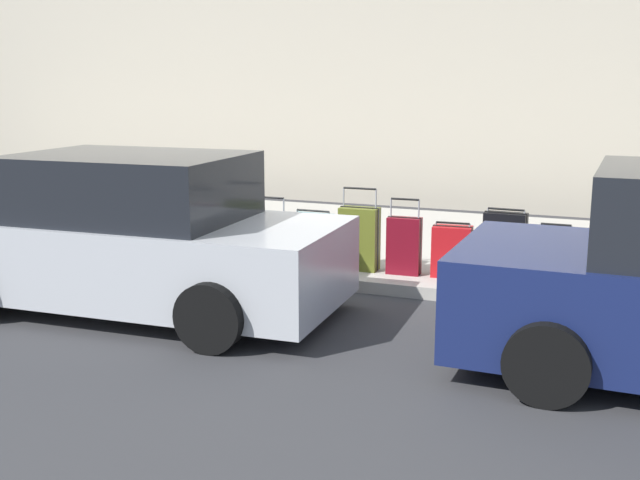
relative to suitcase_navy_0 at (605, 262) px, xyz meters
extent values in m
plane|color=#333335|center=(3.90, 0.65, -0.44)|extent=(40.00, 40.00, 0.00)
cube|color=#ADA89E|center=(3.90, -1.85, -0.37)|extent=(18.00, 5.00, 0.14)
cube|color=navy|center=(0.00, 0.00, 0.00)|extent=(0.41, 0.26, 0.60)
cube|color=black|center=(0.00, 0.00, 0.00)|extent=(0.40, 0.07, 0.61)
cylinder|color=gray|center=(-0.17, -0.01, 0.40)|extent=(0.02, 0.02, 0.22)
cylinder|color=gray|center=(0.17, 0.01, 0.40)|extent=(0.02, 0.02, 0.22)
cylinder|color=black|center=(0.00, 0.00, 0.51)|extent=(0.33, 0.05, 0.02)
cylinder|color=black|center=(-0.17, -0.01, -0.28)|extent=(0.05, 0.02, 0.04)
cylinder|color=black|center=(0.17, 0.01, -0.28)|extent=(0.05, 0.02, 0.04)
cube|color=#9EA0A8|center=(0.52, 0.13, 0.03)|extent=(0.38, 0.19, 0.66)
cube|color=black|center=(0.52, 0.13, 0.03)|extent=(0.38, 0.04, 0.68)
cylinder|color=gray|center=(0.36, 0.14, 0.38)|extent=(0.02, 0.02, 0.04)
cylinder|color=gray|center=(0.67, 0.13, 0.38)|extent=(0.02, 0.02, 0.04)
cylinder|color=black|center=(0.52, 0.13, 0.40)|extent=(0.32, 0.03, 0.02)
cylinder|color=black|center=(0.35, 0.14, -0.28)|extent=(0.04, 0.02, 0.04)
cylinder|color=black|center=(0.68, 0.13, -0.28)|extent=(0.04, 0.02, 0.04)
cube|color=black|center=(1.07, 0.02, 0.09)|extent=(0.47, 0.24, 0.78)
cube|color=black|center=(1.07, 0.02, 0.09)|extent=(0.47, 0.06, 0.79)
cylinder|color=gray|center=(0.87, 0.03, 0.50)|extent=(0.02, 0.02, 0.04)
cylinder|color=gray|center=(1.27, 0.01, 0.50)|extent=(0.02, 0.02, 0.04)
cylinder|color=black|center=(1.07, 0.02, 0.52)|extent=(0.40, 0.05, 0.02)
cylinder|color=black|center=(0.86, 0.03, -0.28)|extent=(0.04, 0.02, 0.04)
cylinder|color=black|center=(1.27, 0.01, -0.28)|extent=(0.04, 0.02, 0.04)
cube|color=red|center=(1.65, 0.06, -0.01)|extent=(0.46, 0.29, 0.59)
cube|color=black|center=(1.65, 0.06, -0.01)|extent=(0.45, 0.08, 0.60)
cylinder|color=gray|center=(1.46, 0.05, 0.31)|extent=(0.02, 0.02, 0.04)
cylinder|color=gray|center=(1.84, 0.08, 0.31)|extent=(0.02, 0.02, 0.04)
cylinder|color=black|center=(1.65, 0.06, 0.33)|extent=(0.38, 0.05, 0.02)
cylinder|color=black|center=(1.46, 0.05, -0.28)|extent=(0.05, 0.02, 0.04)
cylinder|color=black|center=(1.85, 0.08, -0.28)|extent=(0.05, 0.02, 0.04)
cube|color=maroon|center=(2.20, 0.14, 0.03)|extent=(0.39, 0.20, 0.67)
cube|color=black|center=(2.20, 0.14, 0.03)|extent=(0.40, 0.05, 0.68)
cylinder|color=gray|center=(2.04, 0.14, 0.48)|extent=(0.02, 0.02, 0.22)
cylinder|color=gray|center=(2.36, 0.15, 0.48)|extent=(0.02, 0.02, 0.22)
cylinder|color=black|center=(2.20, 0.14, 0.58)|extent=(0.33, 0.04, 0.02)
cylinder|color=black|center=(2.03, 0.14, -0.28)|extent=(0.04, 0.02, 0.04)
cylinder|color=black|center=(2.37, 0.15, -0.28)|extent=(0.04, 0.02, 0.04)
cube|color=#59601E|center=(2.76, 0.13, 0.07)|extent=(0.47, 0.26, 0.75)
cube|color=black|center=(2.76, 0.13, 0.07)|extent=(0.47, 0.05, 0.76)
cylinder|color=gray|center=(2.56, 0.12, 0.56)|extent=(0.02, 0.02, 0.23)
cylinder|color=gray|center=(2.96, 0.13, 0.56)|extent=(0.02, 0.02, 0.23)
cylinder|color=black|center=(2.76, 0.13, 0.68)|extent=(0.40, 0.03, 0.02)
cylinder|color=black|center=(2.55, 0.12, -0.28)|extent=(0.04, 0.02, 0.04)
cylinder|color=black|center=(2.96, 0.13, -0.28)|extent=(0.04, 0.02, 0.04)
cube|color=#0F606B|center=(3.36, 0.11, 0.02)|extent=(0.49, 0.21, 0.63)
cube|color=black|center=(3.36, 0.11, 0.02)|extent=(0.49, 0.04, 0.64)
cylinder|color=gray|center=(3.15, 0.11, 0.35)|extent=(0.02, 0.02, 0.04)
cylinder|color=gray|center=(3.57, 0.11, 0.35)|extent=(0.02, 0.02, 0.04)
cylinder|color=black|center=(3.36, 0.11, 0.37)|extent=(0.42, 0.03, 0.02)
cylinder|color=black|center=(3.14, 0.11, -0.28)|extent=(0.04, 0.02, 0.04)
cylinder|color=black|center=(3.58, 0.11, -0.28)|extent=(0.04, 0.02, 0.04)
cube|color=navy|center=(3.91, 0.08, -0.01)|extent=(0.36, 0.22, 0.58)
cube|color=black|center=(3.91, 0.08, -0.01)|extent=(0.36, 0.04, 0.59)
cylinder|color=gray|center=(3.76, 0.08, 0.39)|extent=(0.02, 0.02, 0.22)
cylinder|color=gray|center=(4.06, 0.08, 0.39)|extent=(0.02, 0.02, 0.22)
cylinder|color=black|center=(3.91, 0.08, 0.50)|extent=(0.30, 0.03, 0.02)
cylinder|color=black|center=(3.76, 0.08, -0.28)|extent=(0.04, 0.02, 0.04)
cylinder|color=black|center=(4.07, 0.08, -0.28)|extent=(0.04, 0.02, 0.04)
cube|color=#9EA0A8|center=(4.41, 0.13, 0.00)|extent=(0.38, 0.20, 0.59)
cube|color=black|center=(4.41, 0.13, 0.00)|extent=(0.38, 0.04, 0.60)
cylinder|color=gray|center=(4.25, 0.12, 0.42)|extent=(0.02, 0.02, 0.24)
cylinder|color=gray|center=(4.56, 0.13, 0.42)|extent=(0.02, 0.02, 0.24)
cylinder|color=black|center=(4.41, 0.13, 0.54)|extent=(0.31, 0.03, 0.02)
cylinder|color=black|center=(4.25, 0.12, -0.28)|extent=(0.04, 0.02, 0.04)
cylinder|color=black|center=(4.57, 0.13, -0.28)|extent=(0.04, 0.02, 0.04)
cube|color=black|center=(4.95, 0.02, -0.04)|extent=(0.48, 0.28, 0.52)
cube|color=black|center=(4.95, 0.02, -0.04)|extent=(0.47, 0.08, 0.53)
cylinder|color=gray|center=(4.76, 0.04, 0.36)|extent=(0.02, 0.02, 0.27)
cylinder|color=gray|center=(5.15, 0.00, 0.36)|extent=(0.02, 0.02, 0.27)
cylinder|color=black|center=(4.95, 0.02, 0.49)|extent=(0.40, 0.06, 0.02)
cylinder|color=black|center=(4.75, 0.04, -0.28)|extent=(0.05, 0.02, 0.04)
cylinder|color=black|center=(5.16, 0.00, -0.28)|extent=(0.05, 0.02, 0.04)
cube|color=red|center=(5.49, 0.14, 0.03)|extent=(0.36, 0.21, 0.66)
cube|color=black|center=(5.49, 0.14, 0.03)|extent=(0.36, 0.06, 0.68)
cylinder|color=gray|center=(5.35, 0.15, 0.51)|extent=(0.02, 0.02, 0.30)
cylinder|color=gray|center=(5.63, 0.13, 0.51)|extent=(0.02, 0.02, 0.30)
cylinder|color=black|center=(5.49, 0.14, 0.66)|extent=(0.29, 0.05, 0.02)
cylinder|color=black|center=(5.34, 0.15, -0.28)|extent=(0.05, 0.02, 0.04)
cylinder|color=black|center=(5.64, 0.13, -0.28)|extent=(0.05, 0.02, 0.04)
cylinder|color=red|center=(6.23, 0.07, 0.01)|extent=(0.20, 0.20, 0.63)
sphere|color=red|center=(6.23, 0.07, 0.38)|extent=(0.21, 0.21, 0.21)
cylinder|color=red|center=(6.38, 0.07, 0.05)|extent=(0.09, 0.10, 0.09)
cylinder|color=red|center=(6.08, 0.07, 0.05)|extent=(0.09, 0.10, 0.09)
cylinder|color=brown|center=(6.69, 0.22, 0.07)|extent=(0.12, 0.12, 0.74)
cylinder|color=black|center=(0.30, 3.03, -0.12)|extent=(0.64, 0.23, 0.64)
cylinder|color=black|center=(0.27, 1.14, -0.12)|extent=(0.64, 0.23, 0.64)
cube|color=#B2B5BA|center=(4.56, 2.11, 0.14)|extent=(4.43, 1.98, 0.80)
cube|color=black|center=(4.56, 2.11, 0.87)|extent=(2.33, 1.75, 0.66)
cylinder|color=black|center=(5.94, 1.26, -0.12)|extent=(0.65, 0.25, 0.64)
cylinder|color=black|center=(3.17, 2.96, -0.12)|extent=(0.65, 0.25, 0.64)
cylinder|color=black|center=(3.25, 1.15, -0.12)|extent=(0.65, 0.25, 0.64)
camera|label=1|loc=(-0.13, 8.61, 1.93)|focal=43.07mm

